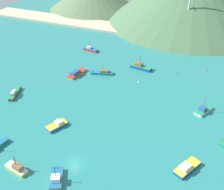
{
  "coord_description": "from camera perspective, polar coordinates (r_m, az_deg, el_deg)",
  "views": [
    {
      "loc": [
        32.68,
        -48.96,
        60.69
      ],
      "look_at": [
        -3.49,
        35.76,
        1.4
      ],
      "focal_mm": 45.44,
      "sensor_mm": 36.0,
      "label": 1
    }
  ],
  "objects": [
    {
      "name": "fishing_boat_0",
      "position": [
        107.61,
        17.93,
        -2.89
      ],
      "size": [
        6.14,
        8.46,
        6.4
      ],
      "color": "silver",
      "rests_on": "ground"
    },
    {
      "name": "radio_tower",
      "position": [
        166.07,
        15.13,
        16.14
      ],
      "size": [
        3.17,
        2.53,
        31.68
      ],
      "color": "silver",
      "rests_on": "ground"
    },
    {
      "name": "buoy_1",
      "position": [
        131.01,
        13.06,
        4.32
      ],
      "size": [
        0.63,
        0.63,
        0.63
      ],
      "color": "red",
      "rests_on": "ground"
    },
    {
      "name": "fishing_boat_3",
      "position": [
        85.55,
        -18.62,
        -13.79
      ],
      "size": [
        7.41,
        3.62,
        5.29
      ],
      "color": "gold",
      "rests_on": "ground"
    },
    {
      "name": "beach_strip",
      "position": [
        172.02,
        10.93,
        11.73
      ],
      "size": [
        247.0,
        16.79,
        1.2
      ],
      "primitive_type": "cube",
      "color": "#C6B793",
      "rests_on": "ground"
    },
    {
      "name": "fishing_boat_2",
      "position": [
        97.33,
        -11.0,
        -5.98
      ],
      "size": [
        5.77,
        7.77,
        2.1
      ],
      "color": "#1E5BA8",
      "rests_on": "ground"
    },
    {
      "name": "fishing_boat_10",
      "position": [
        126.94,
        -7.12,
        4.39
      ],
      "size": [
        4.77,
        10.68,
        2.37
      ],
      "color": "orange",
      "rests_on": "ground"
    },
    {
      "name": "buoy_0",
      "position": [
        137.25,
        18.47,
        4.79
      ],
      "size": [
        0.71,
        0.71,
        0.71
      ],
      "color": "red",
      "rests_on": "ground"
    },
    {
      "name": "fishing_boat_4",
      "position": [
        84.28,
        14.82,
        -13.94
      ],
      "size": [
        6.75,
        9.22,
        2.31
      ],
      "color": "#14478C",
      "rests_on": "ground"
    },
    {
      "name": "ground",
      "position": [
        104.96,
        0.52,
        -2.73
      ],
      "size": [
        260.0,
        280.0,
        0.5
      ],
      "color": "teal"
    },
    {
      "name": "fishing_boat_1",
      "position": [
        80.44,
        -11.16,
        -16.17
      ],
      "size": [
        6.22,
        8.05,
        5.66
      ],
      "color": "orange",
      "rests_on": "ground"
    },
    {
      "name": "fishing_boat_8",
      "position": [
        118.14,
        -19.01,
        0.33
      ],
      "size": [
        5.34,
        10.06,
        2.22
      ],
      "color": "brown",
      "rests_on": "ground"
    },
    {
      "name": "fishing_boat_5",
      "position": [
        126.94,
        -1.93,
        4.55
      ],
      "size": [
        10.42,
        5.35,
        6.01
      ],
      "color": "#198466",
      "rests_on": "ground"
    },
    {
      "name": "fishing_boat_6",
      "position": [
        149.95,
        -4.34,
        9.15
      ],
      "size": [
        8.27,
        3.51,
        5.77
      ],
      "color": "red",
      "rests_on": "ground"
    },
    {
      "name": "fishing_boat_11",
      "position": [
        131.85,
        5.75,
        5.68
      ],
      "size": [
        10.44,
        4.5,
        6.79
      ],
      "color": "#14478C",
      "rests_on": "ground"
    },
    {
      "name": "buoy_2",
      "position": [
        120.98,
        5.34,
        2.57
      ],
      "size": [
        0.73,
        0.73,
        0.73
      ],
      "color": "silver",
      "rests_on": "ground"
    }
  ]
}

